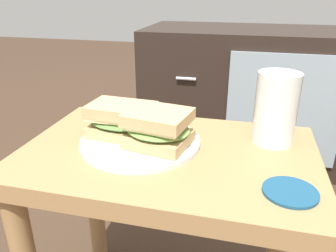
{
  "coord_description": "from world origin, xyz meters",
  "views": [
    {
      "loc": [
        0.14,
        -0.55,
        0.75
      ],
      "look_at": [
        0.0,
        0.0,
        0.51
      ],
      "focal_mm": 35.41,
      "sensor_mm": 36.0,
      "label": 1
    }
  ],
  "objects_px": {
    "sandwich_back": "(158,128)",
    "tv_cabinet": "(252,94)",
    "sandwich_front": "(122,120)",
    "beer_glass": "(276,110)",
    "coaster": "(290,192)",
    "plate": "(140,142)"
  },
  "relations": [
    {
      "from": "tv_cabinet",
      "to": "sandwich_back",
      "type": "xyz_separation_m",
      "value": [
        -0.18,
        -0.95,
        0.21
      ]
    },
    {
      "from": "beer_glass",
      "to": "tv_cabinet",
      "type": "bearing_deg",
      "value": 92.17
    },
    {
      "from": "tv_cabinet",
      "to": "sandwich_back",
      "type": "height_order",
      "value": "tv_cabinet"
    },
    {
      "from": "tv_cabinet",
      "to": "sandwich_front",
      "type": "relative_size",
      "value": 6.67
    },
    {
      "from": "sandwich_back",
      "to": "coaster",
      "type": "xyz_separation_m",
      "value": [
        0.23,
        -0.1,
        -0.04
      ]
    },
    {
      "from": "sandwich_front",
      "to": "tv_cabinet",
      "type": "bearing_deg",
      "value": 74.29
    },
    {
      "from": "tv_cabinet",
      "to": "sandwich_back",
      "type": "distance_m",
      "value": 0.99
    },
    {
      "from": "sandwich_back",
      "to": "tv_cabinet",
      "type": "bearing_deg",
      "value": 79.29
    },
    {
      "from": "beer_glass",
      "to": "sandwich_back",
      "type": "bearing_deg",
      "value": -158.14
    },
    {
      "from": "sandwich_back",
      "to": "beer_glass",
      "type": "bearing_deg",
      "value": 21.86
    },
    {
      "from": "sandwich_front",
      "to": "sandwich_back",
      "type": "bearing_deg",
      "value": -14.63
    },
    {
      "from": "sandwich_back",
      "to": "beer_glass",
      "type": "height_order",
      "value": "beer_glass"
    },
    {
      "from": "tv_cabinet",
      "to": "coaster",
      "type": "bearing_deg",
      "value": -87.06
    },
    {
      "from": "beer_glass",
      "to": "coaster",
      "type": "distance_m",
      "value": 0.19
    },
    {
      "from": "tv_cabinet",
      "to": "plate",
      "type": "xyz_separation_m",
      "value": [
        -0.22,
        -0.94,
        0.17
      ]
    },
    {
      "from": "tv_cabinet",
      "to": "sandwich_front",
      "type": "height_order",
      "value": "tv_cabinet"
    },
    {
      "from": "plate",
      "to": "sandwich_front",
      "type": "height_order",
      "value": "sandwich_front"
    },
    {
      "from": "tv_cabinet",
      "to": "plate",
      "type": "relative_size",
      "value": 4.07
    },
    {
      "from": "sandwich_front",
      "to": "coaster",
      "type": "relative_size",
      "value": 1.72
    },
    {
      "from": "plate",
      "to": "tv_cabinet",
      "type": "bearing_deg",
      "value": 76.79
    },
    {
      "from": "sandwich_front",
      "to": "sandwich_back",
      "type": "distance_m",
      "value": 0.08
    },
    {
      "from": "sandwich_front",
      "to": "coaster",
      "type": "xyz_separation_m",
      "value": [
        0.31,
        -0.12,
        -0.04
      ]
    }
  ]
}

